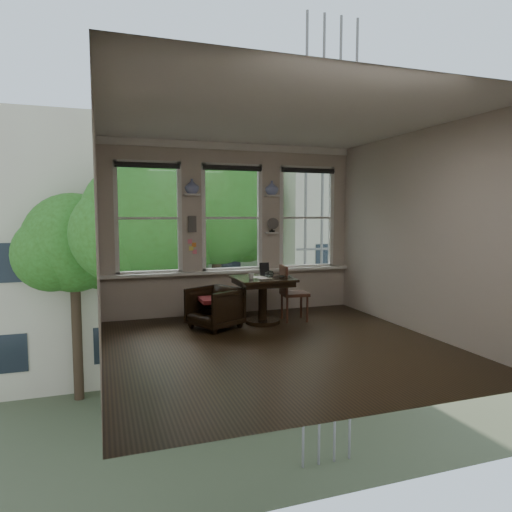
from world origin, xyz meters
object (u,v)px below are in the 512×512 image
object	(u,v)px
side_chair_right	(294,293)
mug	(251,276)
laptop	(283,277)
table	(263,300)
armchair_left	(215,308)

from	to	relation	value
side_chair_right	mug	size ratio (longest dim) A/B	9.67
laptop	mug	distance (m)	0.52
table	mug	distance (m)	0.49
laptop	mug	world-z (taller)	mug
side_chair_right	table	bearing A→B (deg)	97.38
armchair_left	laptop	bearing A→B (deg)	57.48
armchair_left	mug	size ratio (longest dim) A/B	7.42
armchair_left	table	bearing A→B (deg)	67.57
table	armchair_left	xyz separation A→B (m)	(-0.82, -0.08, -0.05)
armchair_left	laptop	size ratio (longest dim) A/B	2.17
table	armchair_left	bearing A→B (deg)	-174.27
side_chair_right	mug	distance (m)	0.87
table	armchair_left	distance (m)	0.82
armchair_left	mug	world-z (taller)	mug
side_chair_right	mug	xyz separation A→B (m)	(-0.80, -0.11, 0.33)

